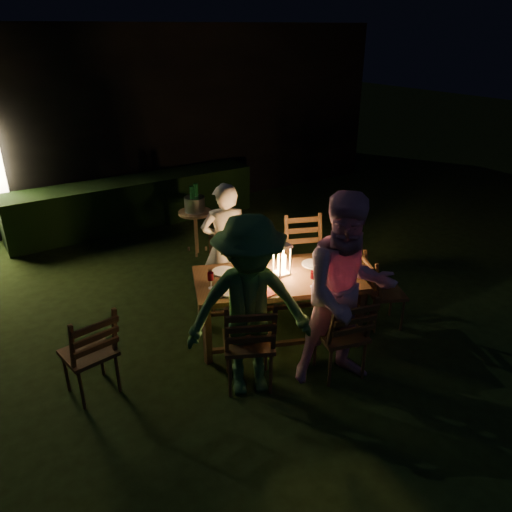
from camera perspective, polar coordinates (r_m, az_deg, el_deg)
garden_envelope at (r=10.94m, az=-16.30°, el=15.66°), size 40.00×40.00×3.20m
dining_table at (r=5.30m, az=2.51°, el=-3.09°), size 1.95×1.46×0.73m
chair_near_left at (r=4.77m, az=-0.84°, el=-11.50°), size 0.63×0.65×1.03m
chair_near_right at (r=4.98m, az=9.63°, el=-10.33°), size 0.54×0.56×0.98m
chair_far_left at (r=6.08m, az=-3.33°, el=-3.28°), size 0.56×0.58×0.92m
chair_far_right at (r=6.25m, az=5.77°, el=-2.08°), size 0.63×0.65×1.07m
chair_end at (r=5.87m, az=14.29°, el=-5.25°), size 0.56×0.54×0.90m
chair_spare at (r=4.92m, az=-18.27°, el=-11.94°), size 0.50×0.52×0.96m
person_house_side at (r=5.91m, az=-3.53°, el=1.17°), size 0.66×0.55×1.54m
person_opp_right at (r=4.60m, az=10.37°, el=-4.09°), size 1.11×1.00×1.88m
person_opp_left at (r=4.42m, az=-0.75°, el=-6.00°), size 1.29×1.02×1.74m
lantern at (r=5.25m, az=2.96°, el=-0.57°), size 0.16×0.16×0.35m
plate_far_left at (r=5.37m, az=-3.73°, el=-1.77°), size 0.25×0.25×0.01m
plate_near_left at (r=4.99m, az=-3.08°, el=-3.99°), size 0.25×0.25×0.01m
plate_far_right at (r=5.57m, az=6.53°, el=-0.90°), size 0.25×0.25×0.01m
plate_near_right at (r=5.19m, az=7.92°, el=-2.97°), size 0.25×0.25×0.01m
wineglass_a at (r=5.42m, az=-1.22°, el=-0.51°), size 0.06×0.06×0.18m
wineglass_b at (r=5.02m, az=-5.19°, el=-2.81°), size 0.06×0.06×0.18m
wineglass_c at (r=5.06m, az=6.57°, el=-2.63°), size 0.06×0.06×0.18m
wineglass_d at (r=5.55m, az=8.37°, el=-0.18°), size 0.06×0.06×0.18m
wineglass_e at (r=4.95m, az=2.20°, el=-3.14°), size 0.06×0.06×0.18m
bottle_table at (r=5.16m, az=-0.16°, el=-1.25°), size 0.07×0.07×0.28m
napkin_left at (r=4.96m, az=1.67°, el=-4.14°), size 0.18×0.14×0.01m
napkin_right at (r=5.16m, az=9.25°, el=-3.28°), size 0.18×0.14×0.01m
phone at (r=4.91m, az=-3.77°, el=-4.53°), size 0.14×0.07×0.01m
side_table at (r=7.43m, az=-6.95°, el=4.52°), size 0.49×0.49×0.66m
ice_bucket at (r=7.37m, az=-7.03°, el=5.89°), size 0.30×0.30×0.22m
bottle_bucket_a at (r=7.29m, az=-7.26°, el=6.11°), size 0.07×0.07×0.32m
bottle_bucket_b at (r=7.40m, az=-6.84°, el=6.41°), size 0.07×0.07×0.32m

